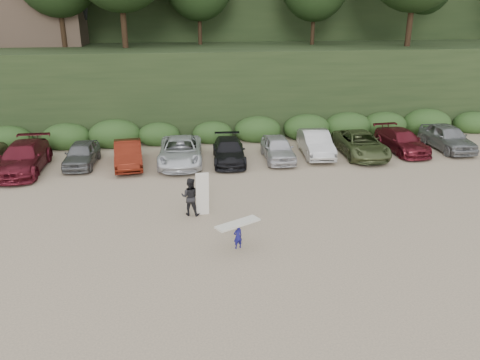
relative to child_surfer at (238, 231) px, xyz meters
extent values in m
plane|color=tan|center=(-0.86, 1.09, -0.75)|extent=(120.00, 120.00, 0.00)
cube|color=black|center=(-0.86, 23.09, 2.25)|extent=(80.00, 14.00, 6.00)
cube|color=black|center=(-0.86, 41.09, 7.25)|extent=(90.00, 30.00, 16.00)
cube|color=#2B491E|center=(-1.41, 15.59, -0.15)|extent=(46.20, 2.00, 1.20)
cube|color=brown|center=(-12.86, 25.09, 7.25)|extent=(8.00, 6.00, 4.00)
imported|color=maroon|center=(-10.77, 10.77, 0.06)|extent=(2.29, 5.59, 1.62)
imported|color=slate|center=(-7.70, 11.44, -0.04)|extent=(1.87, 4.20, 1.40)
imported|color=#5E1A0E|center=(-4.96, 10.90, -0.02)|extent=(1.92, 4.55, 1.46)
imported|color=silver|center=(-1.91, 10.95, 0.01)|extent=(2.83, 5.61, 1.52)
imported|color=black|center=(0.99, 10.85, -0.07)|extent=(2.21, 4.78, 1.35)
imported|color=silver|center=(4.00, 10.82, -0.02)|extent=(1.87, 4.35, 1.46)
imported|color=#BBBBBB|center=(6.56, 11.38, 0.03)|extent=(2.02, 4.84, 1.56)
imported|color=#505D36|center=(9.37, 10.95, -0.01)|extent=(2.60, 5.39, 1.48)
imported|color=maroon|center=(12.32, 11.35, -0.04)|extent=(2.34, 5.01, 1.41)
imported|color=gray|center=(15.52, 11.41, 0.08)|extent=(1.95, 4.83, 1.64)
imported|color=navy|center=(0.00, 0.00, -0.25)|extent=(0.42, 0.35, 1.00)
cube|color=beige|center=(0.00, 0.00, 0.31)|extent=(1.86, 1.30, 0.07)
imported|color=black|center=(-1.66, 3.43, 0.13)|extent=(1.01, 0.88, 1.75)
cube|color=silver|center=(-1.13, 3.26, 0.28)|extent=(0.59, 0.32, 2.06)
camera|label=1|loc=(-2.26, -16.03, 8.09)|focal=35.00mm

